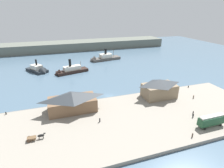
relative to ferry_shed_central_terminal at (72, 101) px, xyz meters
The scene contains 19 objects.
ground_plane 20.78m from the ferry_shed_central_terminal, 29.12° to the left, with size 320.00×320.00×0.00m, color slate.
quay_promenade 21.88m from the ferry_shed_central_terminal, 34.74° to the right, with size 110.00×36.00×1.20m, color gray.
seawall_edge 19.22m from the ferry_shed_central_terminal, 19.42° to the left, with size 110.00×0.80×1.00m, color slate.
ferry_shed_central_terminal is the anchor object (origin of this frame).
ferry_shed_customs_shed 37.84m from the ferry_shed_central_terminal, ahead, with size 14.44×8.90×8.39m.
street_tram 49.33m from the ferry_shed_central_terminal, 30.23° to the right, with size 9.52×2.49×4.12m.
horse_cart 19.15m from the ferry_shed_central_terminal, 132.79° to the right, with size 5.48×1.66×1.87m.
pedestrian_near_cart 43.09m from the ferry_shed_central_terminal, 40.03° to the right, with size 0.39×0.39×1.57m.
pedestrian_standing_center 45.69m from the ferry_shed_central_terminal, 22.01° to the right, with size 0.38×0.38×1.55m.
pedestrian_walking_east 45.07m from the ferry_shed_central_terminal, 24.51° to the right, with size 0.41×0.41×1.68m.
pedestrian_near_east_shed 52.17m from the ferry_shed_central_terminal, ahead, with size 0.40×0.40×1.60m.
pedestrian_by_tram 13.84m from the ferry_shed_central_terminal, 53.90° to the right, with size 0.42×0.42×1.71m.
mooring_post_west 58.06m from the ferry_shed_central_terminal, ahead, with size 0.44×0.44×0.90m, color black.
mooring_post_center_east 52.45m from the ferry_shed_central_terminal, ahead, with size 0.44×0.44×0.90m, color black.
mooring_post_east 24.89m from the ferry_shed_central_terminal, 168.96° to the left, with size 0.44×0.44×0.90m, color black.
ferry_approaching_east 78.36m from the ferry_shed_central_terminal, 66.30° to the left, with size 26.20×11.02×11.11m.
ferry_approaching_west 48.60m from the ferry_shed_central_terminal, 86.23° to the left, with size 22.25×10.82×10.68m.
ferry_moored_east 58.74m from the ferry_shed_central_terminal, 104.78° to the left, with size 15.05×17.60×10.36m.
far_headland 121.09m from the ferry_shed_central_terminal, 81.65° to the left, with size 180.00×24.00×8.00m, color #60665B.
Camera 1 is at (-22.08, -72.39, 37.69)m, focal length 28.91 mm.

